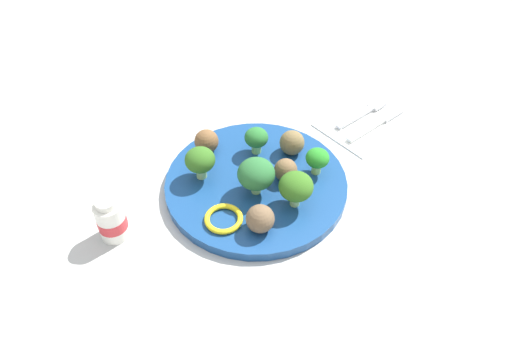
# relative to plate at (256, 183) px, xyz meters

# --- Properties ---
(ground_plane) EXTENTS (4.00, 4.00, 0.00)m
(ground_plane) POSITION_rel_plate_xyz_m (0.00, 0.00, -0.01)
(ground_plane) COLOR #B2B2AD
(plate) EXTENTS (0.28, 0.28, 0.02)m
(plate) POSITION_rel_plate_xyz_m (0.00, 0.00, 0.00)
(plate) COLOR navy
(plate) RESTS_ON ground_plane
(broccoli_floret_far_rim) EXTENTS (0.05, 0.05, 0.06)m
(broccoli_floret_far_rim) POSITION_rel_plate_xyz_m (0.01, -0.07, 0.04)
(broccoli_floret_far_rim) COLOR #9EC573
(broccoli_floret_far_rim) RESTS_ON plate
(broccoli_floret_mid_left) EXTENTS (0.05, 0.05, 0.05)m
(broccoli_floret_mid_left) POSITION_rel_plate_xyz_m (-0.06, 0.06, 0.04)
(broccoli_floret_mid_left) COLOR #94C173
(broccoli_floret_mid_left) RESTS_ON plate
(broccoli_floret_mid_right) EXTENTS (0.06, 0.06, 0.06)m
(broccoli_floret_mid_right) POSITION_rel_plate_xyz_m (-0.02, -0.02, 0.04)
(broccoli_floret_mid_right) COLOR #97CA7A
(broccoli_floret_mid_right) RESTS_ON plate
(broccoli_floret_front_left) EXTENTS (0.04, 0.04, 0.05)m
(broccoli_floret_front_left) POSITION_rel_plate_xyz_m (0.04, 0.05, 0.04)
(broccoli_floret_front_left) COLOR #8CCB6E
(broccoli_floret_front_left) RESTS_ON plate
(broccoli_floret_back_right) EXTENTS (0.04, 0.04, 0.04)m
(broccoli_floret_back_right) POSITION_rel_plate_xyz_m (0.08, -0.05, 0.04)
(broccoli_floret_back_right) COLOR #9FD06A
(broccoli_floret_back_right) RESTS_ON plate
(meatball_far_rim) EXTENTS (0.04, 0.04, 0.04)m
(meatball_far_rim) POSITION_rel_plate_xyz_m (-0.06, -0.08, 0.03)
(meatball_far_rim) COLOR brown
(meatball_far_rim) RESTS_ON plate
(meatball_back_right) EXTENTS (0.04, 0.04, 0.04)m
(meatball_back_right) POSITION_rel_plate_xyz_m (0.04, -0.03, 0.03)
(meatball_back_right) COLOR brown
(meatball_back_right) RESTS_ON plate
(meatball_back_left) EXTENTS (0.04, 0.04, 0.04)m
(meatball_back_left) POSITION_rel_plate_xyz_m (-0.02, 0.10, 0.03)
(meatball_back_left) COLOR brown
(meatball_back_left) RESTS_ON plate
(meatball_mid_right) EXTENTS (0.04, 0.04, 0.04)m
(meatball_mid_right) POSITION_rel_plate_xyz_m (0.09, 0.01, 0.03)
(meatball_mid_right) COLOR brown
(meatball_mid_right) RESTS_ON plate
(pepper_ring_back_right) EXTENTS (0.08, 0.08, 0.01)m
(pepper_ring_back_right) POSITION_rel_plate_xyz_m (-0.09, -0.03, 0.01)
(pepper_ring_back_right) COLOR yellow
(pepper_ring_back_right) RESTS_ON plate
(napkin) EXTENTS (0.17, 0.12, 0.01)m
(napkin) POSITION_rel_plate_xyz_m (0.26, -0.01, -0.01)
(napkin) COLOR white
(napkin) RESTS_ON ground_plane
(fork) EXTENTS (0.12, 0.02, 0.01)m
(fork) POSITION_rel_plate_xyz_m (0.27, 0.01, -0.00)
(fork) COLOR silver
(fork) RESTS_ON napkin
(knife) EXTENTS (0.15, 0.02, 0.01)m
(knife) POSITION_rel_plate_xyz_m (0.27, -0.03, -0.00)
(knife) COLOR white
(knife) RESTS_ON napkin
(yogurt_bottle) EXTENTS (0.04, 0.04, 0.07)m
(yogurt_bottle) POSITION_rel_plate_xyz_m (-0.21, 0.06, 0.02)
(yogurt_bottle) COLOR white
(yogurt_bottle) RESTS_ON ground_plane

